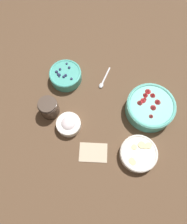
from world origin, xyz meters
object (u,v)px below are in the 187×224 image
(jar_chocolate, at_px, (49,108))
(bowl_bananas, at_px, (138,154))
(bowl_strawberries, at_px, (150,107))
(bowl_blueberries, at_px, (66,75))
(bowl_cream, at_px, (69,124))

(jar_chocolate, bearing_deg, bowl_bananas, -1.22)
(bowl_strawberries, height_order, bowl_bananas, bowl_strawberries)
(bowl_strawberries, distance_m, bowl_bananas, 0.23)
(bowl_strawberries, xyz_separation_m, bowl_blueberries, (-0.46, -0.02, -0.01))
(bowl_cream, xyz_separation_m, jar_chocolate, (-0.12, 0.03, 0.02))
(bowl_blueberries, xyz_separation_m, bowl_bananas, (0.49, -0.21, -0.01))
(bowl_cream, height_order, jar_chocolate, jar_chocolate)
(bowl_strawberries, bearing_deg, bowl_blueberries, -177.16)
(bowl_strawberries, relative_size, bowl_cream, 2.01)
(bowl_blueberries, relative_size, bowl_cream, 1.40)
(bowl_strawberries, distance_m, jar_chocolate, 0.49)
(bowl_strawberries, distance_m, bowl_blueberries, 0.46)
(bowl_bananas, height_order, bowl_cream, bowl_cream)
(bowl_strawberries, bearing_deg, jar_chocolate, -153.26)
(bowl_blueberries, distance_m, bowl_bananas, 0.53)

